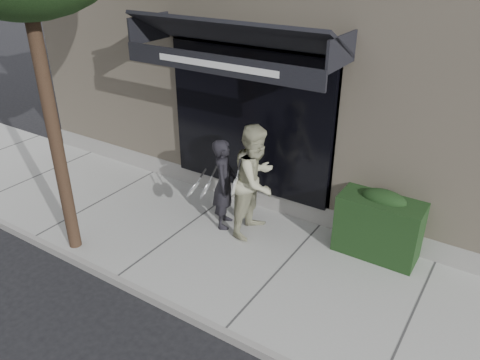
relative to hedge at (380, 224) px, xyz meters
The scene contains 7 objects.
ground 1.79m from the hedge, 131.35° to the right, with size 80.00×80.00×0.00m, color black.
sidewalk 1.77m from the hedge, 131.35° to the right, with size 20.00×3.00×0.12m, color #9C9D97.
curb 3.07m from the hedge, 111.45° to the right, with size 20.00×0.10×0.14m, color gray.
building_facade 4.39m from the hedge, 106.65° to the left, with size 14.30×8.04×5.64m.
hedge is the anchor object (origin of this frame).
pedestrian_front 2.66m from the hedge, 165.65° to the right, with size 0.82×0.86×1.64m.
pedestrian_back 2.12m from the hedge, 165.38° to the right, with size 0.76×0.97×1.97m.
Camera 1 is at (2.65, -5.26, 4.68)m, focal length 35.00 mm.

